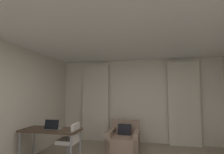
{
  "coord_description": "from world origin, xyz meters",
  "views": [
    {
      "loc": [
        0.35,
        -2.49,
        1.56
      ],
      "look_at": [
        -0.49,
        1.4,
        1.92
      ],
      "focal_mm": 27.1,
      "sensor_mm": 36.0,
      "label": 1
    }
  ],
  "objects_px": {
    "desk_chair": "(70,146)",
    "laptop": "(53,127)",
    "desk": "(51,132)",
    "armchair": "(124,141)"
  },
  "relations": [
    {
      "from": "desk_chair",
      "to": "laptop",
      "type": "height_order",
      "value": "laptop"
    },
    {
      "from": "desk",
      "to": "desk_chair",
      "type": "height_order",
      "value": "desk_chair"
    },
    {
      "from": "armchair",
      "to": "laptop",
      "type": "bearing_deg",
      "value": -139.29
    },
    {
      "from": "armchair",
      "to": "desk",
      "type": "relative_size",
      "value": 0.68
    },
    {
      "from": "desk",
      "to": "desk_chair",
      "type": "bearing_deg",
      "value": 5.04
    },
    {
      "from": "desk",
      "to": "laptop",
      "type": "bearing_deg",
      "value": -9.99
    },
    {
      "from": "desk",
      "to": "desk_chair",
      "type": "relative_size",
      "value": 1.46
    },
    {
      "from": "armchair",
      "to": "desk_chair",
      "type": "height_order",
      "value": "desk_chair"
    },
    {
      "from": "armchair",
      "to": "desk",
      "type": "bearing_deg",
      "value": -140.7
    },
    {
      "from": "armchair",
      "to": "desk_chair",
      "type": "distance_m",
      "value": 1.55
    }
  ]
}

